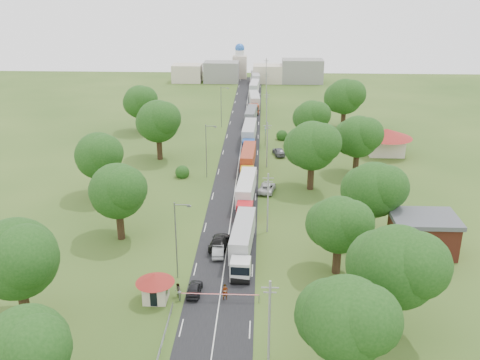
# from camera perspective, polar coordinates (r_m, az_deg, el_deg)

# --- Properties ---
(ground) EXTENTS (260.00, 260.00, 0.00)m
(ground) POSITION_cam_1_polar(r_m,az_deg,el_deg) (84.00, -0.86, -3.35)
(ground) COLOR #2C4A18
(ground) RESTS_ON ground
(road) EXTENTS (8.00, 200.00, 0.04)m
(road) POSITION_cam_1_polar(r_m,az_deg,el_deg) (102.55, -0.21, 1.23)
(road) COLOR black
(road) RESTS_ON ground
(boom_barrier) EXTENTS (9.22, 0.35, 1.18)m
(boom_barrier) POSITION_cam_1_polar(r_m,az_deg,el_deg) (61.74, -3.52, -12.11)
(boom_barrier) COLOR slate
(boom_barrier) RESTS_ON ground
(guard_booth) EXTENTS (4.40, 4.40, 3.45)m
(guard_booth) POSITION_cam_1_polar(r_m,az_deg,el_deg) (61.90, -9.03, -10.87)
(guard_booth) COLOR beige
(guard_booth) RESTS_ON ground
(guard_rail) EXTENTS (0.10, 17.00, 1.70)m
(guard_rail) POSITION_cam_1_polar(r_m,az_deg,el_deg) (54.76, -8.62, -18.40)
(guard_rail) COLOR slate
(guard_rail) RESTS_ON ground
(info_sign) EXTENTS (0.12, 3.10, 4.10)m
(info_sign) POSITION_cam_1_polar(r_m,az_deg,el_deg) (115.83, 2.72, 5.08)
(info_sign) COLOR slate
(info_sign) RESTS_ON ground
(pole_0) EXTENTS (1.60, 0.24, 9.00)m
(pole_0) POSITION_cam_1_polar(r_m,az_deg,el_deg) (51.06, 3.14, -14.83)
(pole_0) COLOR gray
(pole_0) RESTS_ON ground
(pole_1) EXTENTS (1.60, 0.24, 9.00)m
(pole_1) POSITION_cam_1_polar(r_m,az_deg,el_deg) (75.59, 2.98, -2.36)
(pole_1) COLOR gray
(pole_1) RESTS_ON ground
(pole_2) EXTENTS (1.60, 0.24, 9.00)m
(pole_2) POSITION_cam_1_polar(r_m,az_deg,el_deg) (101.93, 2.91, 3.85)
(pole_2) COLOR gray
(pole_2) RESTS_ON ground
(pole_3) EXTENTS (1.60, 0.24, 9.00)m
(pole_3) POSITION_cam_1_polar(r_m,az_deg,el_deg) (128.96, 2.86, 7.49)
(pole_3) COLOR gray
(pole_3) RESTS_ON ground
(pole_4) EXTENTS (1.60, 0.24, 9.00)m
(pole_4) POSITION_cam_1_polar(r_m,az_deg,el_deg) (156.34, 2.83, 9.85)
(pole_4) COLOR gray
(pole_4) RESTS_ON ground
(pole_5) EXTENTS (1.60, 0.24, 9.00)m
(pole_5) POSITION_cam_1_polar(r_m,az_deg,el_deg) (183.91, 2.81, 11.52)
(pole_5) COLOR gray
(pole_5) RESTS_ON ground
(lamp_0) EXTENTS (2.03, 0.22, 10.00)m
(lamp_0) POSITION_cam_1_polar(r_m,az_deg,el_deg) (64.22, -6.72, -6.04)
(lamp_0) COLOR slate
(lamp_0) RESTS_ON ground
(lamp_1) EXTENTS (2.03, 0.22, 10.00)m
(lamp_1) POSITION_cam_1_polar(r_m,az_deg,el_deg) (96.45, -3.54, 3.38)
(lamp_1) COLOR slate
(lamp_1) RESTS_ON ground
(lamp_2) EXTENTS (2.03, 0.22, 10.00)m
(lamp_2) POSITION_cam_1_polar(r_m,az_deg,el_deg) (130.12, -1.96, 8.01)
(lamp_2) COLOR slate
(lamp_2) RESTS_ON ground
(tree_0) EXTENTS (8.80, 8.80, 11.07)m
(tree_0) POSITION_cam_1_polar(r_m,az_deg,el_deg) (47.83, 11.28, -14.29)
(tree_0) COLOR #382616
(tree_0) RESTS_ON ground
(tree_1) EXTENTS (9.60, 9.60, 12.05)m
(tree_1) POSITION_cam_1_polar(r_m,az_deg,el_deg) (55.34, 16.36, -8.80)
(tree_1) COLOR #382616
(tree_1) RESTS_ON ground
(tree_2) EXTENTS (8.00, 8.00, 10.10)m
(tree_2) POSITION_cam_1_polar(r_m,az_deg,el_deg) (65.57, 10.52, -4.65)
(tree_2) COLOR #382616
(tree_2) RESTS_ON ground
(tree_3) EXTENTS (8.80, 8.80, 11.07)m
(tree_3) POSITION_cam_1_polar(r_m,az_deg,el_deg) (75.42, 14.10, -0.96)
(tree_3) COLOR #382616
(tree_3) RESTS_ON ground
(tree_4) EXTENTS (9.60, 9.60, 12.05)m
(tree_4) POSITION_cam_1_polar(r_m,az_deg,el_deg) (91.03, 7.69, 3.68)
(tree_4) COLOR #382616
(tree_4) RESTS_ON ground
(tree_5) EXTENTS (8.80, 8.80, 11.07)m
(tree_5) POSITION_cam_1_polar(r_m,az_deg,el_deg) (99.99, 12.46, 4.56)
(tree_5) COLOR #382616
(tree_5) RESTS_ON ground
(tree_6) EXTENTS (8.00, 8.00, 10.10)m
(tree_6) POSITION_cam_1_polar(r_m,az_deg,el_deg) (115.51, 7.64, 6.72)
(tree_6) COLOR #382616
(tree_6) RESTS_ON ground
(tree_7) EXTENTS (9.60, 9.60, 12.05)m
(tree_7) POSITION_cam_1_polar(r_m,az_deg,el_deg) (130.86, 11.10, 8.74)
(tree_7) COLOR #382616
(tree_7) RESTS_ON ground
(tree_8) EXTENTS (8.00, 8.00, 10.10)m
(tree_8) POSITION_cam_1_polar(r_m,az_deg,el_deg) (48.17, -21.67, -16.17)
(tree_8) COLOR #382616
(tree_8) RESTS_ON ground
(tree_9) EXTENTS (9.60, 9.60, 12.05)m
(tree_9) POSITION_cam_1_polar(r_m,az_deg,el_deg) (59.07, -22.66, -7.66)
(tree_9) COLOR #382616
(tree_9) RESTS_ON ground
(tree_10) EXTENTS (8.80, 8.80, 11.07)m
(tree_10) POSITION_cam_1_polar(r_m,az_deg,el_deg) (74.61, -12.93, -1.10)
(tree_10) COLOR #382616
(tree_10) RESTS_ON ground
(tree_11) EXTENTS (8.80, 8.80, 11.07)m
(tree_11) POSITION_cam_1_polar(r_m,az_deg,el_deg) (90.08, -14.82, 2.55)
(tree_11) COLOR #382616
(tree_11) RESTS_ON ground
(tree_12) EXTENTS (9.60, 9.60, 12.05)m
(tree_12) POSITION_cam_1_polar(r_m,az_deg,el_deg) (107.08, -8.73, 6.23)
(tree_12) COLOR #382616
(tree_12) RESTS_ON ground
(tree_13) EXTENTS (8.80, 8.80, 11.07)m
(tree_13) POSITION_cam_1_polar(r_m,az_deg,el_deg) (127.89, -10.59, 8.21)
(tree_13) COLOR #382616
(tree_13) RESTS_ON ground
(house_brick) EXTENTS (8.60, 6.60, 5.20)m
(house_brick) POSITION_cam_1_polar(r_m,az_deg,el_deg) (75.01, 18.90, -5.44)
(house_brick) COLOR maroon
(house_brick) RESTS_ON ground
(house_cream) EXTENTS (10.08, 10.08, 5.80)m
(house_cream) POSITION_cam_1_polar(r_m,az_deg,el_deg) (113.72, 15.36, 4.38)
(house_cream) COLOR beige
(house_cream) RESTS_ON ground
(distant_town) EXTENTS (52.00, 8.00, 8.00)m
(distant_town) POSITION_cam_1_polar(r_m,az_deg,el_deg) (189.07, 1.31, 11.42)
(distant_town) COLOR gray
(distant_town) RESTS_ON ground
(church) EXTENTS (5.00, 5.00, 12.30)m
(church) POSITION_cam_1_polar(r_m,az_deg,el_deg) (196.83, -0.03, 12.36)
(church) COLOR beige
(church) RESTS_ON ground
(truck_0) EXTENTS (3.19, 14.49, 4.00)m
(truck_0) POSITION_cam_1_polar(r_m,az_deg,el_deg) (70.33, 0.27, -6.51)
(truck_0) COLOR silver
(truck_0) RESTS_ON ground
(truck_1) EXTENTS (3.12, 14.40, 3.98)m
(truck_1) POSITION_cam_1_polar(r_m,az_deg,el_deg) (85.90, 0.65, -1.26)
(truck_1) COLOR red
(truck_1) RESTS_ON ground
(truck_2) EXTENTS (2.76, 13.93, 3.85)m
(truck_2) POSITION_cam_1_polar(r_m,az_deg,el_deg) (101.08, 0.87, 2.16)
(truck_2) COLOR gold
(truck_2) RESTS_ON ground
(truck_3) EXTENTS (3.02, 15.24, 4.22)m
(truck_3) POSITION_cam_1_polar(r_m,az_deg,el_deg) (116.97, 0.99, 4.87)
(truck_3) COLOR #19459A
(truck_3) RESTS_ON ground
(truck_4) EXTENTS (2.97, 13.75, 3.80)m
(truck_4) POSITION_cam_1_polar(r_m,az_deg,el_deg) (133.07, 1.18, 6.74)
(truck_4) COLOR silver
(truck_4) RESTS_ON ground
(truck_5) EXTENTS (3.30, 14.83, 4.09)m
(truck_5) POSITION_cam_1_polar(r_m,az_deg,el_deg) (149.19, 1.54, 8.35)
(truck_5) COLOR #AD391A
(truck_5) RESTS_ON ground
(truck_6) EXTENTS (2.96, 14.23, 3.93)m
(truck_6) POSITION_cam_1_polar(r_m,az_deg,el_deg) (167.77, 1.53, 9.73)
(truck_6) COLOR #205631
(truck_6) RESTS_ON ground
(truck_7) EXTENTS (3.28, 14.59, 4.03)m
(truck_7) POSITION_cam_1_polar(r_m,az_deg,el_deg) (183.36, 1.65, 10.70)
(truck_7) COLOR silver
(truck_7) RESTS_ON ground
(car_lane_front) EXTENTS (1.72, 3.96, 1.33)m
(car_lane_front) POSITION_cam_1_polar(r_m,az_deg,el_deg) (63.29, -4.89, -11.49)
(car_lane_front) COLOR black
(car_lane_front) RESTS_ON ground
(car_lane_mid) EXTENTS (1.69, 4.33, 1.40)m
(car_lane_mid) POSITION_cam_1_polar(r_m,az_deg,el_deg) (71.13, -2.34, -7.48)
(car_lane_mid) COLOR #95999C
(car_lane_mid) RESTS_ON ground
(car_lane_rear) EXTENTS (3.04, 5.94, 1.65)m
(car_lane_rear) POSITION_cam_1_polar(r_m,az_deg,el_deg) (72.93, -2.20, -6.61)
(car_lane_rear) COLOR black
(car_lane_rear) RESTS_ON ground
(car_verge_near) EXTENTS (3.37, 5.67, 1.48)m
(car_verge_near) POSITION_cam_1_polar(r_m,az_deg,el_deg) (91.34, 2.89, -0.83)
(car_verge_near) COLOR silver
(car_verge_near) RESTS_ON ground
(car_verge_far) EXTENTS (2.88, 5.10, 1.64)m
(car_verge_far) POSITION_cam_1_polar(r_m,az_deg,el_deg) (110.25, 4.16, 3.04)
(car_verge_far) COLOR #505157
(car_verge_far) RESTS_ON ground
(pedestrian_near) EXTENTS (0.78, 0.60, 1.90)m
(pedestrian_near) POSITION_cam_1_polar(r_m,az_deg,el_deg) (61.96, -1.60, -11.87)
(pedestrian_near) COLOR gray
(pedestrian_near) RESTS_ON ground
(pedestrian_booth) EXTENTS (0.91, 1.01, 1.70)m
(pedestrian_booth) POSITION_cam_1_polar(r_m,az_deg,el_deg) (62.82, -6.64, -11.63)
(pedestrian_booth) COLOR gray
(pedestrian_booth) RESTS_ON ground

